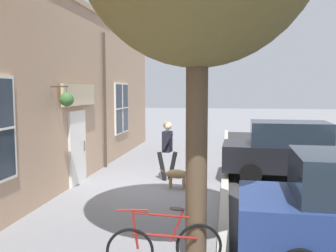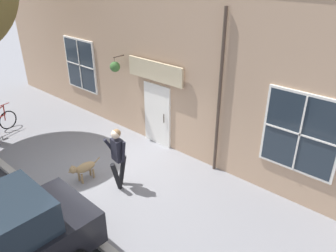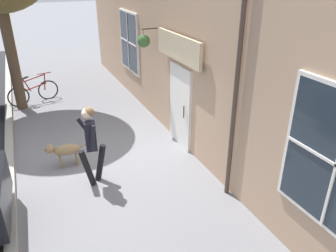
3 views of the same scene
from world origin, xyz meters
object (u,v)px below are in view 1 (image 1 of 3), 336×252
Objects in this scene: pedestrian_walking at (167,145)px; parked_car_mid_block at (294,151)px; leaning_bicycle at (165,246)px; dog_on_leash at (179,174)px.

pedestrian_walking is 0.40× the size of parked_car_mid_block.
pedestrian_walking reaches higher than parked_car_mid_block.
leaning_bicycle is 6.83m from parked_car_mid_block.
leaning_bicycle reaches higher than dog_on_leash.
dog_on_leash is at bearing -154.46° from parked_car_mid_block.
parked_car_mid_block reaches higher than dog_on_leash.
parked_car_mid_block is (3.24, 1.55, 0.47)m from dog_on_leash.
pedestrian_walking is at bearing -170.97° from parked_car_mid_block.
pedestrian_walking is at bearing 98.70° from leaning_bicycle.
parked_car_mid_block is at bearing 65.02° from leaning_bicycle.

